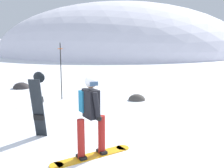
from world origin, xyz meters
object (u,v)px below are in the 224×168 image
rock_mid (137,100)px  rock_dark (21,88)px  piste_marker_near (61,67)px  spare_snowboard (38,105)px  snowboarder_main (91,114)px

rock_mid → rock_dark: bearing=162.6°
piste_marker_near → rock_dark: 3.45m
rock_dark → spare_snowboard: bearing=-61.4°
snowboarder_main → rock_mid: (0.78, 5.12, -0.92)m
spare_snowboard → rock_dark: (-3.26, 5.97, -0.82)m
snowboarder_main → rock_dark: bearing=124.6°
piste_marker_near → spare_snowboard: bearing=-80.3°
spare_snowboard → rock_dark: bearing=118.6°
snowboarder_main → piste_marker_near: (-2.15, 4.91, 0.34)m
rock_dark → rock_mid: rock_dark is taller
piste_marker_near → rock_dark: (-2.57, 1.92, -1.26)m
snowboarder_main → rock_mid: size_ratio=2.61×
snowboarder_main → rock_dark: 8.36m
spare_snowboard → snowboarder_main: bearing=-30.7°
piste_marker_near → snowboarder_main: bearing=-66.4°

